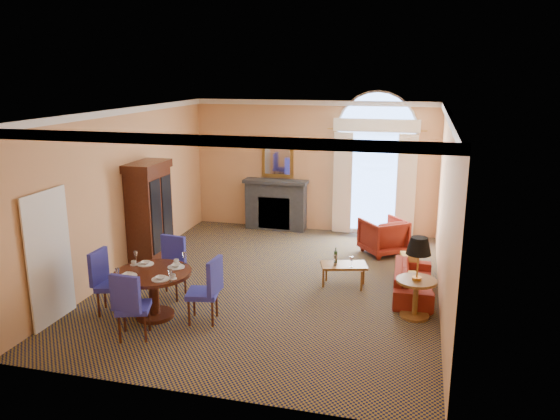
% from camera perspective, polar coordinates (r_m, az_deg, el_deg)
% --- Properties ---
extents(ground, '(7.50, 7.50, 0.00)m').
position_cam_1_polar(ground, '(10.35, -0.70, -7.66)').
color(ground, '#111538').
rests_on(ground, ground).
extents(room_envelope, '(6.04, 7.52, 3.45)m').
position_cam_1_polar(room_envelope, '(10.34, 0.10, 6.74)').
color(room_envelope, '#EAAA6F').
rests_on(room_envelope, ground).
extents(armoire, '(0.61, 1.08, 2.12)m').
position_cam_1_polar(armoire, '(11.38, -13.47, -0.58)').
color(armoire, '#35160C').
rests_on(armoire, ground).
extents(dining_table, '(1.23, 1.23, 0.98)m').
position_cam_1_polar(dining_table, '(9.04, -13.09, -7.49)').
color(dining_table, '#35160C').
rests_on(dining_table, ground).
extents(dining_chair_north, '(0.50, 0.52, 1.06)m').
position_cam_1_polar(dining_chair_north, '(9.84, -11.22, -5.38)').
color(dining_chair_north, '#2829A0').
rests_on(dining_chair_north, ground).
extents(dining_chair_south, '(0.60, 0.60, 1.06)m').
position_cam_1_polar(dining_chair_south, '(8.36, -15.43, -9.27)').
color(dining_chair_south, '#2829A0').
rests_on(dining_chair_south, ground).
extents(dining_chair_east, '(0.55, 0.55, 1.06)m').
position_cam_1_polar(dining_chair_east, '(8.70, -7.48, -7.90)').
color(dining_chair_east, '#2829A0').
rests_on(dining_chair_east, ground).
extents(dining_chair_west, '(0.59, 0.59, 1.06)m').
position_cam_1_polar(dining_chair_west, '(9.42, -17.76, -6.72)').
color(dining_chair_west, '#2829A0').
rests_on(dining_chair_west, ground).
extents(sofa, '(0.71, 1.73, 0.50)m').
position_cam_1_polar(sofa, '(10.07, 13.76, -7.20)').
color(sofa, maroon).
rests_on(sofa, ground).
extents(armchair, '(1.18, 1.19, 0.78)m').
position_cam_1_polar(armchair, '(12.08, 10.74, -2.70)').
color(armchair, maroon).
rests_on(armchair, ground).
extents(coffee_table, '(0.93, 0.67, 0.72)m').
position_cam_1_polar(coffee_table, '(10.17, 6.64, -5.80)').
color(coffee_table, brown).
rests_on(coffee_table, ground).
extents(side_table, '(0.64, 0.64, 1.32)m').
position_cam_1_polar(side_table, '(8.97, 14.17, -5.85)').
color(side_table, brown).
rests_on(side_table, ground).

